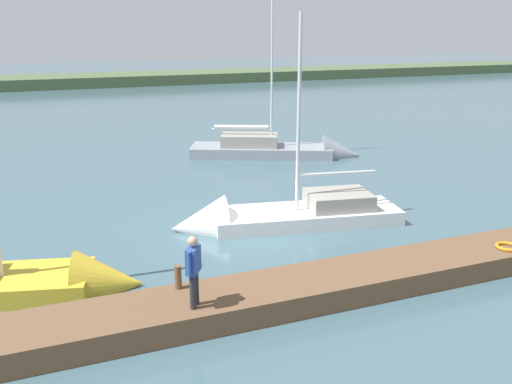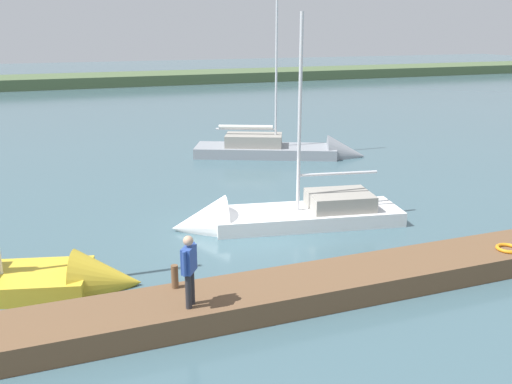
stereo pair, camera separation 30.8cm
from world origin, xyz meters
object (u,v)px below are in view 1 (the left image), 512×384
(sailboat_mid_channel, at_px, (287,153))
(sailboat_behind_pier, at_px, (15,286))
(life_ring_buoy, at_px, (507,247))
(sailboat_far_right, at_px, (269,220))
(mooring_post_near, at_px, (178,277))
(person_on_dock, at_px, (193,267))

(sailboat_mid_channel, xyz_separation_m, sailboat_behind_pier, (13.32, 11.96, 0.04))
(life_ring_buoy, distance_m, sailboat_far_right, 7.65)
(life_ring_buoy, height_order, sailboat_far_right, sailboat_far_right)
(mooring_post_near, distance_m, sailboat_mid_channel, 17.33)
(person_on_dock, bearing_deg, mooring_post_near, 131.37)
(sailboat_mid_channel, height_order, person_on_dock, sailboat_mid_channel)
(mooring_post_near, bearing_deg, life_ring_buoy, 173.89)
(sailboat_far_right, bearing_deg, life_ring_buoy, 140.70)
(sailboat_mid_channel, relative_size, sailboat_behind_pier, 1.27)
(mooring_post_near, height_order, life_ring_buoy, mooring_post_near)
(sailboat_mid_channel, distance_m, sailboat_behind_pier, 17.90)
(sailboat_behind_pier, bearing_deg, mooring_post_near, -18.87)
(life_ring_buoy, xyz_separation_m, sailboat_mid_channel, (-0.18, -15.44, -0.47))
(sailboat_behind_pier, bearing_deg, sailboat_mid_channel, 56.44)
(mooring_post_near, relative_size, sailboat_behind_pier, 0.07)
(life_ring_buoy, bearing_deg, sailboat_mid_channel, -90.66)
(sailboat_far_right, relative_size, person_on_dock, 4.87)
(sailboat_behind_pier, bearing_deg, life_ring_buoy, -0.33)
(sailboat_mid_channel, distance_m, sailboat_far_right, 10.92)
(sailboat_far_right, relative_size, sailboat_behind_pier, 0.95)
(sailboat_far_right, xyz_separation_m, person_on_dock, (4.30, 5.83, 1.39))
(life_ring_buoy, bearing_deg, mooring_post_near, -6.11)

